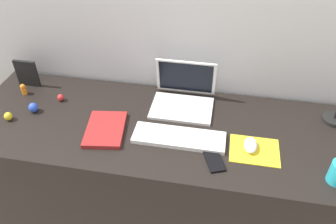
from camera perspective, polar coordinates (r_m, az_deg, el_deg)
The scene contains 14 objects.
ground_plane at distance 2.13m, azimuth -0.79°, elevation -17.58°, with size 6.00×6.00×0.00m, color gray.
back_wall at distance 1.81m, azimuth 1.18°, elevation 6.31°, with size 3.07×0.05×1.60m, color silver.
desk at distance 1.83m, azimuth -0.89°, elevation -11.17°, with size 1.87×0.64×0.74m, color black.
laptop at distance 1.68m, azimuth 2.66°, elevation 3.03°, with size 0.30×0.25×0.21m.
keyboard at distance 1.50m, azimuth 1.87°, elevation -4.36°, with size 0.41×0.13×0.02m, color white.
mousepad at distance 1.50m, azimuth 14.44°, elevation -6.32°, with size 0.21×0.17×0.00m, color yellow.
mouse at distance 1.49m, azimuth 13.84°, elevation -5.47°, with size 0.06×0.10×0.03m, color white.
cell_phone at distance 1.42m, azimuth 7.79°, elevation -8.10°, with size 0.06×0.13×0.01m, color black.
notebook_pad at distance 1.56m, azimuth -10.58°, elevation -2.87°, with size 0.17×0.24×0.02m, color maroon.
picture_frame at distance 1.95m, azimuth -22.81°, elevation 6.06°, with size 0.12×0.02×0.15m, color black.
toy_figurine_yellow at distance 1.76m, azimuth -25.48°, elevation -0.67°, with size 0.04×0.04×0.04m, color yellow.
toy_figurine_red at distance 1.80m, azimuth -17.76°, elevation 2.34°, with size 0.03×0.03×0.04m, color red.
toy_figurine_orange at distance 1.91m, azimuth -23.33°, elevation 3.61°, with size 0.03×0.03×0.06m.
toy_figurine_blue at distance 1.76m, azimuth -21.88°, elevation 0.70°, with size 0.04×0.04×0.05m, color blue.
Camera 1 is at (0.24, -1.15, 1.77)m, focal length 35.94 mm.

